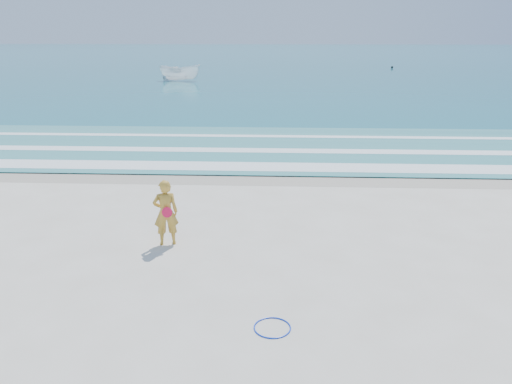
{
  "coord_description": "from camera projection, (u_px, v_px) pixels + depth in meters",
  "views": [
    {
      "loc": [
        1.39,
        -9.43,
        5.36
      ],
      "look_at": [
        0.77,
        4.0,
        1.0
      ],
      "focal_mm": 35.0,
      "sensor_mm": 36.0,
      "label": 1
    }
  ],
  "objects": [
    {
      "name": "foam_mid",
      "position": [
        249.0,
        150.0,
        23.2
      ],
      "size": [
        400.0,
        0.9,
        0.01
      ],
      "primitive_type": "cube",
      "color": "white",
      "rests_on": "shallow"
    },
    {
      "name": "ocean",
      "position": [
        274.0,
        56.0,
        110.43
      ],
      "size": [
        400.0,
        190.0,
        0.04
      ],
      "primitive_type": "cube",
      "color": "#19727F",
      "rests_on": "ground"
    },
    {
      "name": "foam_near",
      "position": [
        245.0,
        166.0,
        20.45
      ],
      "size": [
        400.0,
        1.4,
        0.01
      ],
      "primitive_type": "cube",
      "color": "white",
      "rests_on": "shallow"
    },
    {
      "name": "shallow",
      "position": [
        250.0,
        147.0,
        23.96
      ],
      "size": [
        400.0,
        10.0,
        0.01
      ],
      "primitive_type": "cube",
      "color": "#59B7AD",
      "rests_on": "ocean"
    },
    {
      "name": "buoy",
      "position": [
        392.0,
        67.0,
        73.26
      ],
      "size": [
        0.34,
        0.34,
        0.34
      ],
      "primitive_type": "sphere",
      "color": "black",
      "rests_on": "ocean"
    },
    {
      "name": "ground",
      "position": [
        212.0,
        293.0,
        10.68
      ],
      "size": [
        400.0,
        400.0,
        0.0
      ],
      "primitive_type": "plane",
      "color": "silver",
      "rests_on": "ground"
    },
    {
      "name": "wet_sand",
      "position": [
        242.0,
        176.0,
        19.23
      ],
      "size": [
        400.0,
        2.4,
        0.0
      ],
      "primitive_type": "cube",
      "color": "#B2A893",
      "rests_on": "ground"
    },
    {
      "name": "foam_far",
      "position": [
        253.0,
        136.0,
        26.34
      ],
      "size": [
        400.0,
        0.6,
        0.01
      ],
      "primitive_type": "cube",
      "color": "white",
      "rests_on": "shallow"
    },
    {
      "name": "hoop",
      "position": [
        272.0,
        328.0,
        9.42
      ],
      "size": [
        0.78,
        0.78,
        0.03
      ],
      "primitive_type": "torus",
      "rotation": [
        0.0,
        0.0,
        0.1
      ],
      "color": "#0B32CC",
      "rests_on": "ground"
    },
    {
      "name": "boat",
      "position": [
        180.0,
        73.0,
        54.94
      ],
      "size": [
        4.84,
        2.25,
        1.81
      ],
      "primitive_type": "imported",
      "rotation": [
        0.0,
        0.0,
        1.46
      ],
      "color": "white",
      "rests_on": "ocean"
    },
    {
      "name": "woman",
      "position": [
        166.0,
        213.0,
        12.89
      ],
      "size": [
        0.73,
        0.57,
        1.76
      ],
      "color": "gold",
      "rests_on": "ground"
    }
  ]
}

